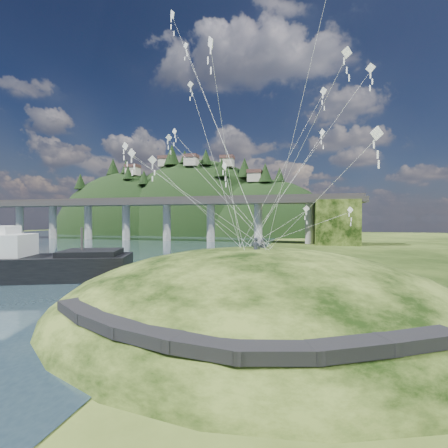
# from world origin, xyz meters

# --- Properties ---
(ground) EXTENTS (320.00, 320.00, 0.00)m
(ground) POSITION_xyz_m (0.00, 0.00, 0.00)
(ground) COLOR black
(ground) RESTS_ON ground
(grass_hill) EXTENTS (36.00, 32.00, 13.00)m
(grass_hill) POSITION_xyz_m (8.00, 2.00, -1.50)
(grass_hill) COLOR black
(grass_hill) RESTS_ON ground
(footpath) EXTENTS (22.29, 5.84, 0.83)m
(footpath) POSITION_xyz_m (7.46, -9.74, 2.08)
(footpath) COLOR black
(footpath) RESTS_ON ground
(bridge) EXTENTS (160.00, 11.00, 15.00)m
(bridge) POSITION_xyz_m (-26.46, 70.07, 9.70)
(bridge) COLOR #2D2B2B
(bridge) RESTS_ON ground
(far_ridge) EXTENTS (153.00, 70.00, 94.50)m
(far_ridge) POSITION_xyz_m (-43.58, 122.17, -7.44)
(far_ridge) COLOR black
(far_ridge) RESTS_ON ground
(work_barge) EXTENTS (25.63, 15.27, 8.70)m
(work_barge) POSITION_xyz_m (-21.77, 5.95, 2.18)
(work_barge) COLOR black
(work_barge) RESTS_ON ground
(wooden_dock) EXTENTS (12.69, 2.35, 0.90)m
(wooden_dock) POSITION_xyz_m (-5.18, 7.10, 0.40)
(wooden_dock) COLOR #331C15
(wooden_dock) RESTS_ON ground
(kite_flyers) EXTENTS (1.23, 2.32, 1.97)m
(kite_flyers) POSITION_xyz_m (8.10, 2.32, 5.89)
(kite_flyers) COLOR #23282F
(kite_flyers) RESTS_ON ground
(kite_swarm) EXTENTS (20.45, 16.80, 20.38)m
(kite_swarm) POSITION_xyz_m (7.04, 2.62, 16.84)
(kite_swarm) COLOR white
(kite_swarm) RESTS_ON ground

